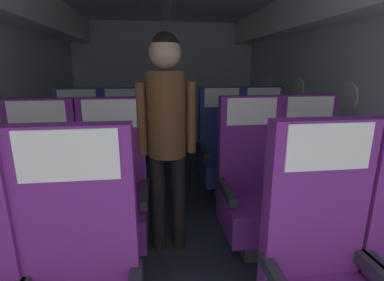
{
  "coord_description": "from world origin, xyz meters",
  "views": [
    {
      "loc": [
        -0.19,
        0.4,
        1.42
      ],
      "look_at": [
        0.12,
        2.82,
        0.78
      ],
      "focal_mm": 26.31,
      "sensor_mm": 36.0,
      "label": 1
    }
  ],
  "objects_px": {
    "seat_c_left_aisle": "(127,157)",
    "flight_attendant": "(167,123)",
    "seat_b_right_window": "(252,191)",
    "seat_c_left_window": "(81,159)",
    "seat_b_left_aisle": "(114,198)",
    "seat_c_right_aisle": "(263,152)",
    "seat_c_right_window": "(222,153)",
    "seat_b_left_window": "(44,203)",
    "seat_b_right_aisle": "(308,187)"
  },
  "relations": [
    {
      "from": "seat_c_left_aisle",
      "to": "flight_attendant",
      "type": "height_order",
      "value": "flight_attendant"
    },
    {
      "from": "seat_b_right_window",
      "to": "flight_attendant",
      "type": "height_order",
      "value": "flight_attendant"
    },
    {
      "from": "seat_b_right_window",
      "to": "seat_c_left_aisle",
      "type": "bearing_deg",
      "value": 135.76
    },
    {
      "from": "seat_b_right_window",
      "to": "seat_c_left_window",
      "type": "distance_m",
      "value": 1.79
    },
    {
      "from": "seat_b_left_aisle",
      "to": "seat_c_left_window",
      "type": "height_order",
      "value": "same"
    },
    {
      "from": "seat_c_right_aisle",
      "to": "flight_attendant",
      "type": "height_order",
      "value": "flight_attendant"
    },
    {
      "from": "seat_c_left_aisle",
      "to": "seat_c_right_window",
      "type": "height_order",
      "value": "same"
    },
    {
      "from": "seat_b_left_aisle",
      "to": "seat_b_right_window",
      "type": "xyz_separation_m",
      "value": [
        1.02,
        -0.03,
        0.0
      ]
    },
    {
      "from": "seat_b_left_window",
      "to": "seat_c_right_window",
      "type": "height_order",
      "value": "same"
    },
    {
      "from": "seat_c_left_window",
      "to": "seat_c_right_aisle",
      "type": "xyz_separation_m",
      "value": [
        1.96,
        -0.0,
        0.0
      ]
    },
    {
      "from": "seat_b_right_aisle",
      "to": "seat_b_right_window",
      "type": "distance_m",
      "value": 0.47
    },
    {
      "from": "seat_b_left_aisle",
      "to": "seat_b_right_window",
      "type": "bearing_deg",
      "value": -1.45
    },
    {
      "from": "seat_c_left_aisle",
      "to": "seat_b_right_window",
      "type": "bearing_deg",
      "value": -44.24
    },
    {
      "from": "seat_c_right_aisle",
      "to": "seat_c_right_window",
      "type": "bearing_deg",
      "value": -178.94
    },
    {
      "from": "seat_c_left_window",
      "to": "flight_attendant",
      "type": "height_order",
      "value": "flight_attendant"
    },
    {
      "from": "flight_attendant",
      "to": "seat_b_right_aisle",
      "type": "bearing_deg",
      "value": 164.2
    },
    {
      "from": "seat_c_left_window",
      "to": "seat_c_left_aisle",
      "type": "height_order",
      "value": "same"
    },
    {
      "from": "seat_c_left_window",
      "to": "seat_c_right_aisle",
      "type": "distance_m",
      "value": 1.96
    },
    {
      "from": "seat_c_right_window",
      "to": "flight_attendant",
      "type": "height_order",
      "value": "flight_attendant"
    },
    {
      "from": "seat_b_right_aisle",
      "to": "seat_c_right_window",
      "type": "height_order",
      "value": "same"
    },
    {
      "from": "seat_b_left_aisle",
      "to": "seat_c_right_window",
      "type": "xyz_separation_m",
      "value": [
        1.03,
        0.95,
        0.0
      ]
    },
    {
      "from": "seat_b_left_aisle",
      "to": "seat_b_right_aisle",
      "type": "relative_size",
      "value": 1.0
    },
    {
      "from": "seat_b_right_window",
      "to": "seat_c_right_aisle",
      "type": "xyz_separation_m",
      "value": [
        0.47,
        0.98,
        0.0
      ]
    },
    {
      "from": "seat_b_left_window",
      "to": "seat_b_right_window",
      "type": "height_order",
      "value": "same"
    },
    {
      "from": "seat_b_left_window",
      "to": "seat_b_right_window",
      "type": "distance_m",
      "value": 1.5
    },
    {
      "from": "seat_c_left_window",
      "to": "seat_c_right_window",
      "type": "xyz_separation_m",
      "value": [
        1.49,
        -0.01,
        0.0
      ]
    },
    {
      "from": "seat_c_right_window",
      "to": "flight_attendant",
      "type": "relative_size",
      "value": 0.73
    },
    {
      "from": "seat_c_left_aisle",
      "to": "seat_c_left_window",
      "type": "bearing_deg",
      "value": -178.54
    },
    {
      "from": "seat_b_right_window",
      "to": "seat_c_right_aisle",
      "type": "distance_m",
      "value": 1.09
    },
    {
      "from": "seat_c_right_aisle",
      "to": "flight_attendant",
      "type": "xyz_separation_m",
      "value": [
        -1.1,
        -0.86,
        0.52
      ]
    },
    {
      "from": "seat_c_left_window",
      "to": "flight_attendant",
      "type": "distance_m",
      "value": 1.32
    },
    {
      "from": "seat_b_right_aisle",
      "to": "seat_c_left_aisle",
      "type": "relative_size",
      "value": 1.0
    },
    {
      "from": "seat_b_right_aisle",
      "to": "seat_b_left_aisle",
      "type": "bearing_deg",
      "value": 179.98
    },
    {
      "from": "seat_b_left_window",
      "to": "seat_c_left_window",
      "type": "distance_m",
      "value": 0.98
    },
    {
      "from": "seat_b_right_aisle",
      "to": "seat_c_left_aisle",
      "type": "xyz_separation_m",
      "value": [
        -1.5,
        0.97,
        0.0
      ]
    },
    {
      "from": "seat_b_left_window",
      "to": "seat_b_left_aisle",
      "type": "bearing_deg",
      "value": 2.23
    },
    {
      "from": "seat_b_left_aisle",
      "to": "seat_c_left_aisle",
      "type": "height_order",
      "value": "same"
    },
    {
      "from": "seat_b_left_aisle",
      "to": "seat_c_right_window",
      "type": "bearing_deg",
      "value": 42.8
    },
    {
      "from": "seat_c_right_window",
      "to": "seat_c_left_aisle",
      "type": "bearing_deg",
      "value": 178.78
    },
    {
      "from": "seat_b_right_aisle",
      "to": "flight_attendant",
      "type": "xyz_separation_m",
      "value": [
        -1.1,
        0.1,
        0.52
      ]
    },
    {
      "from": "seat_b_left_aisle",
      "to": "seat_b_right_window",
      "type": "relative_size",
      "value": 1.0
    },
    {
      "from": "seat_c_left_window",
      "to": "seat_c_right_window",
      "type": "height_order",
      "value": "same"
    },
    {
      "from": "seat_c_right_window",
      "to": "flight_attendant",
      "type": "xyz_separation_m",
      "value": [
        -0.63,
        -0.85,
        0.52
      ]
    },
    {
      "from": "seat_b_right_window",
      "to": "seat_c_left_window",
      "type": "xyz_separation_m",
      "value": [
        -1.49,
        0.99,
        0.0
      ]
    },
    {
      "from": "seat_c_right_window",
      "to": "seat_b_left_aisle",
      "type": "bearing_deg",
      "value": -137.2
    },
    {
      "from": "seat_c_left_window",
      "to": "seat_b_right_aisle",
      "type": "bearing_deg",
      "value": -26.09
    },
    {
      "from": "seat_b_right_window",
      "to": "seat_c_right_window",
      "type": "xyz_separation_m",
      "value": [
        0.0,
        0.98,
        0.0
      ]
    },
    {
      "from": "seat_b_left_aisle",
      "to": "seat_c_left_window",
      "type": "relative_size",
      "value": 1.0
    },
    {
      "from": "seat_b_right_window",
      "to": "seat_c_right_window",
      "type": "bearing_deg",
      "value": 89.92
    },
    {
      "from": "seat_b_left_window",
      "to": "seat_c_right_aisle",
      "type": "relative_size",
      "value": 1.0
    }
  ]
}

